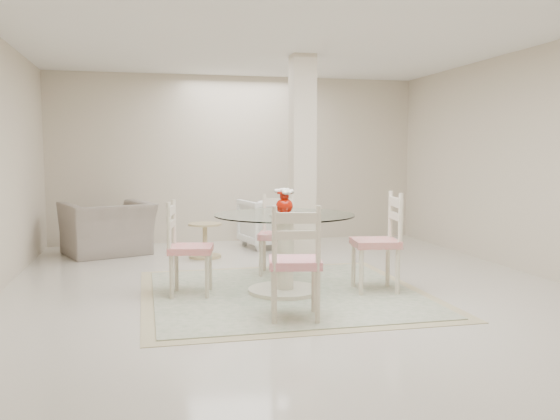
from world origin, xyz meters
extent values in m
plane|color=beige|center=(0.00, 0.00, 0.00)|extent=(7.00, 7.00, 0.00)
cube|color=beige|center=(0.00, 3.50, 1.35)|extent=(6.00, 0.02, 2.70)
cube|color=beige|center=(0.00, -3.50, 1.35)|extent=(6.00, 0.02, 2.70)
cube|color=beige|center=(3.00, 0.00, 1.35)|extent=(0.02, 7.00, 2.70)
cube|color=white|center=(0.00, 0.00, 2.70)|extent=(6.00, 7.00, 0.02)
cube|color=beige|center=(0.50, 1.30, 1.35)|extent=(0.30, 0.30, 2.70)
cube|color=tan|center=(-0.12, -0.31, 0.00)|extent=(2.89, 2.89, 0.01)
cube|color=beige|center=(-0.12, -0.31, 0.01)|extent=(2.65, 2.65, 0.01)
cylinder|color=beige|center=(-0.12, -0.31, 0.03)|extent=(0.75, 0.75, 0.06)
cylinder|color=beige|center=(-0.12, -0.31, 0.43)|extent=(0.19, 0.19, 0.77)
cylinder|color=beige|center=(-0.12, -0.31, 0.80)|extent=(0.31, 0.31, 0.03)
cylinder|color=white|center=(-0.12, -0.31, 0.82)|extent=(1.43, 1.43, 0.01)
ellipsoid|color=#AC1305|center=(-0.12, -0.31, 0.91)|extent=(0.17, 0.17, 0.17)
cylinder|color=#AC1305|center=(-0.12, -0.31, 1.01)|extent=(0.09, 0.09, 0.05)
cylinder|color=#AC1305|center=(-0.12, -0.31, 1.04)|extent=(0.15, 0.15, 0.02)
ellipsoid|color=white|center=(-0.12, -0.31, 1.07)|extent=(0.10, 0.10, 0.05)
ellipsoid|color=white|center=(-0.07, -0.30, 1.05)|extent=(0.10, 0.10, 0.05)
ellipsoid|color=white|center=(-0.17, -0.29, 1.06)|extent=(0.10, 0.10, 0.05)
ellipsoid|color=white|center=(-0.11, -0.37, 1.05)|extent=(0.10, 0.10, 0.05)
cylinder|color=#EEE1C4|center=(0.66, -0.23, 0.24)|extent=(0.05, 0.05, 0.48)
cylinder|color=#EEE1C4|center=(0.61, -0.60, 0.24)|extent=(0.05, 0.05, 0.48)
cylinder|color=#EEE1C4|center=(1.03, -0.28, 0.24)|extent=(0.05, 0.05, 0.48)
cylinder|color=#EEE1C4|center=(0.98, -0.66, 0.24)|extent=(0.05, 0.05, 0.48)
cube|color=#B31913|center=(0.82, -0.44, 0.52)|extent=(0.52, 0.52, 0.07)
cube|color=#EEE1C4|center=(1.02, -0.47, 0.87)|extent=(0.10, 0.42, 0.56)
cylinder|color=beige|center=(-0.21, 0.52, 0.22)|extent=(0.04, 0.04, 0.44)
cylinder|color=beige|center=(0.12, 0.41, 0.22)|extent=(0.04, 0.04, 0.44)
cylinder|color=beige|center=(-0.10, 0.84, 0.22)|extent=(0.04, 0.04, 0.44)
cylinder|color=beige|center=(0.22, 0.73, 0.22)|extent=(0.04, 0.04, 0.44)
cube|color=#B51319|center=(0.01, 0.63, 0.47)|extent=(0.53, 0.53, 0.07)
cube|color=beige|center=(0.07, 0.81, 0.79)|extent=(0.37, 0.16, 0.51)
cylinder|color=beige|center=(-0.93, -0.39, 0.22)|extent=(0.04, 0.04, 0.45)
cylinder|color=beige|center=(-0.86, -0.05, 0.22)|extent=(0.04, 0.04, 0.45)
cylinder|color=beige|center=(-1.27, -0.32, 0.22)|extent=(0.04, 0.04, 0.45)
cylinder|color=beige|center=(-1.20, 0.02, 0.22)|extent=(0.04, 0.04, 0.45)
cube|color=red|center=(-1.06, -0.18, 0.48)|extent=(0.50, 0.50, 0.07)
cube|color=beige|center=(-1.25, -0.15, 0.80)|extent=(0.12, 0.39, 0.52)
cylinder|color=beige|center=(-0.04, -1.11, 0.23)|extent=(0.04, 0.04, 0.47)
cylinder|color=beige|center=(-0.40, -1.04, 0.23)|extent=(0.04, 0.04, 0.47)
cylinder|color=beige|center=(-0.11, -1.47, 0.23)|extent=(0.04, 0.04, 0.47)
cylinder|color=beige|center=(-0.47, -1.40, 0.23)|extent=(0.04, 0.04, 0.47)
cube|color=red|center=(-0.25, -1.26, 0.50)|extent=(0.52, 0.52, 0.07)
cube|color=beige|center=(-0.29, -1.45, 0.84)|extent=(0.41, 0.12, 0.55)
imported|color=gray|center=(-2.03, 2.56, 0.38)|extent=(1.44, 1.36, 0.75)
imported|color=white|center=(0.37, 2.73, 0.38)|extent=(0.95, 0.97, 0.76)
cylinder|color=tan|center=(-0.70, 2.01, 0.02)|extent=(0.44, 0.44, 0.04)
cylinder|color=tan|center=(-0.70, 2.01, 0.24)|extent=(0.06, 0.06, 0.42)
cylinder|color=tan|center=(-0.70, 2.01, 0.47)|extent=(0.46, 0.46, 0.03)
camera|label=1|loc=(-1.52, -6.16, 1.44)|focal=38.00mm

